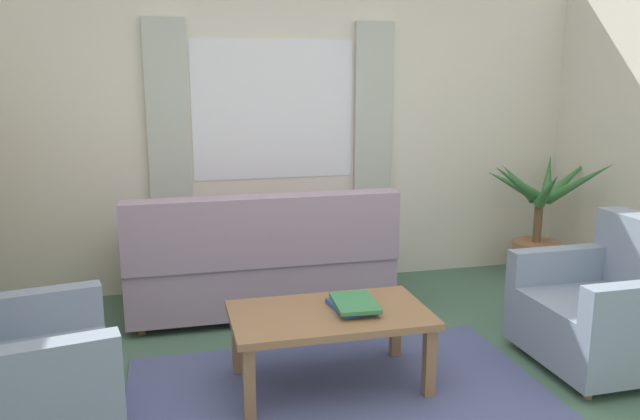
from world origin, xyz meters
TOP-DOWN VIEW (x-y plane):
  - ground_plane at (0.00, 0.00)m, footprint 6.24×6.24m
  - wall_back at (0.00, 2.26)m, footprint 5.32×0.12m
  - window_with_curtains at (0.00, 2.18)m, footprint 1.98×0.07m
  - area_rug at (0.00, 0.00)m, footprint 2.28×1.85m
  - couch at (-0.23, 1.57)m, footprint 1.90×0.82m
  - armchair_left at (-1.62, 0.11)m, footprint 0.97×0.98m
  - armchair_right at (1.69, 0.21)m, footprint 0.83×0.85m
  - coffee_table at (-0.02, 0.34)m, footprint 1.10×0.64m
  - book_stack_on_table at (0.12, 0.35)m, footprint 0.26×0.35m
  - potted_plant at (2.20, 1.77)m, footprint 1.13×0.95m

SIDE VIEW (x-z plane):
  - ground_plane at x=0.00m, z-range 0.00..0.00m
  - area_rug at x=0.00m, z-range 0.00..0.01m
  - armchair_left at x=-1.62m, z-range -0.09..0.79m
  - armchair_right at x=1.69m, z-range -0.09..0.79m
  - couch at x=-0.23m, z-range -0.09..0.83m
  - coffee_table at x=-0.02m, z-range 0.16..0.60m
  - potted_plant at x=2.20m, z-range -0.10..1.01m
  - book_stack_on_table at x=0.12m, z-range 0.44..0.49m
  - wall_back at x=0.00m, z-range 0.00..2.60m
  - window_with_curtains at x=0.00m, z-range 0.75..2.15m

